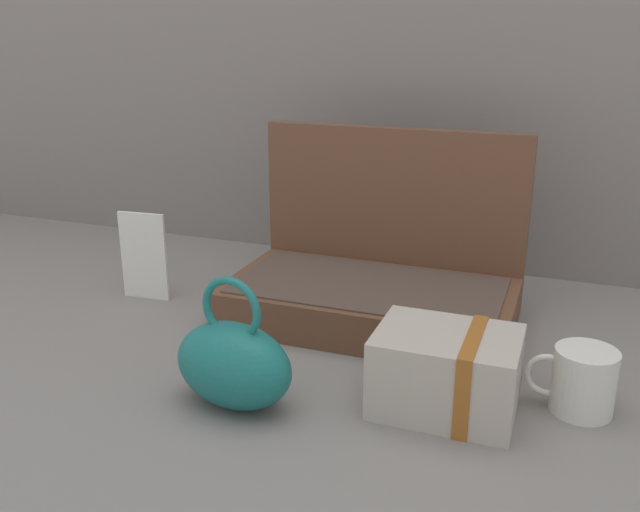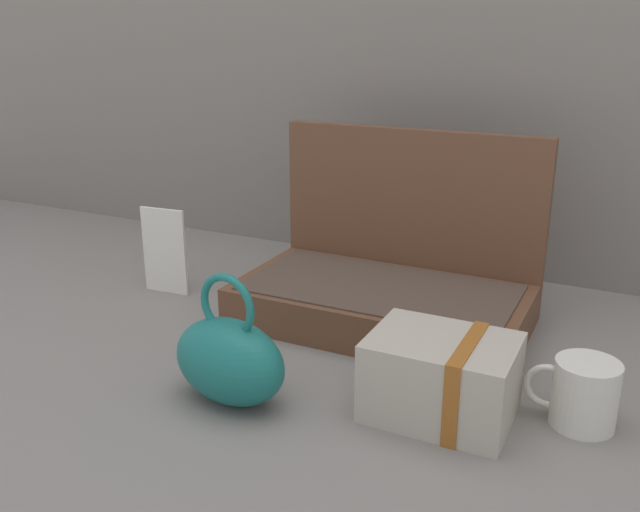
# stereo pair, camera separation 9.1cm
# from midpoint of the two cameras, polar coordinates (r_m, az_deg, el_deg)

# --- Properties ---
(ground_plane) EXTENTS (6.00, 6.00, 0.00)m
(ground_plane) POSITION_cam_midpoint_polar(r_m,az_deg,el_deg) (1.08, -2.60, -9.45)
(ground_plane) COLOR slate
(open_suitcase) EXTENTS (0.50, 0.29, 0.33)m
(open_suitcase) POSITION_cam_midpoint_polar(r_m,az_deg,el_deg) (1.24, 2.55, -1.80)
(open_suitcase) COLOR brown
(open_suitcase) RESTS_ON ground_plane
(teal_pouch_handbag) EXTENTS (0.19, 0.12, 0.19)m
(teal_pouch_handbag) POSITION_cam_midpoint_polar(r_m,az_deg,el_deg) (0.97, -9.83, -8.75)
(teal_pouch_handbag) COLOR #196B66
(teal_pouch_handbag) RESTS_ON ground_plane
(cream_toiletry_bag) EXTENTS (0.19, 0.15, 0.12)m
(cream_toiletry_bag) POSITION_cam_midpoint_polar(r_m,az_deg,el_deg) (0.96, 7.86, -9.51)
(cream_toiletry_bag) COLOR #B2A899
(cream_toiletry_bag) RESTS_ON ground_plane
(coffee_mug) EXTENTS (0.12, 0.08, 0.09)m
(coffee_mug) POSITION_cam_midpoint_polar(r_m,az_deg,el_deg) (1.00, 18.35, -9.79)
(coffee_mug) COLOR silver
(coffee_mug) RESTS_ON ground_plane
(info_card_left) EXTENTS (0.09, 0.01, 0.17)m
(info_card_left) POSITION_cam_midpoint_polar(r_m,az_deg,el_deg) (1.37, -16.18, -0.04)
(info_card_left) COLOR white
(info_card_left) RESTS_ON ground_plane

